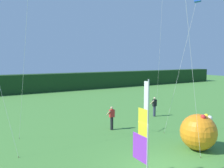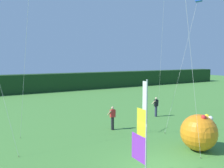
# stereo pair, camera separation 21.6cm
# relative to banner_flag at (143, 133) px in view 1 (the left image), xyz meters

# --- Properties ---
(distant_treeline) EXTENTS (80.00, 2.40, 2.82)m
(distant_treeline) POSITION_rel_banner_flag_xyz_m (1.18, 29.62, -0.65)
(distant_treeline) COLOR #193819
(distant_treeline) RESTS_ON ground
(banner_flag) EXTENTS (0.06, 1.03, 4.30)m
(banner_flag) POSITION_rel_banner_flag_xyz_m (0.00, 0.00, 0.00)
(banner_flag) COLOR #B7B7BC
(banner_flag) RESTS_ON ground
(person_near_banner) EXTENTS (0.55, 0.48, 1.71)m
(person_near_banner) POSITION_rel_banner_flag_xyz_m (2.52, 6.82, -1.15)
(person_near_banner) COLOR black
(person_near_banner) RESTS_ON ground
(person_mid_field) EXTENTS (0.55, 0.48, 1.74)m
(person_mid_field) POSITION_rel_banner_flag_xyz_m (7.86, 8.35, -1.13)
(person_mid_field) COLOR #2D334C
(person_mid_field) RESTS_ON ground
(inflatable_balloon) EXTENTS (2.04, 2.04, 2.11)m
(inflatable_balloon) POSITION_rel_banner_flag_xyz_m (4.80, 1.10, -1.04)
(inflatable_balloon) COLOR orange
(inflatable_balloon) RESTS_ON ground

